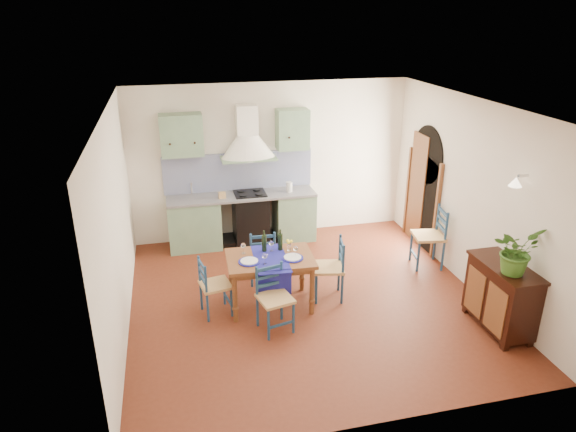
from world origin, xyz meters
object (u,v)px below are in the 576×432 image
object	(u,v)px
sideboard	(501,295)
dining_table	(270,263)
potted_plant	(516,251)
chair_near	(274,298)

from	to	relation	value
sideboard	dining_table	bearing A→B (deg)	155.87
potted_plant	dining_table	bearing A→B (deg)	152.40
dining_table	potted_plant	xyz separation A→B (m)	(2.75, -1.44, 0.56)
dining_table	sideboard	distance (m)	3.07
dining_table	sideboard	xyz separation A→B (m)	(2.80, -1.25, -0.17)
potted_plant	chair_near	bearing A→B (deg)	162.99
chair_near	potted_plant	bearing A→B (deg)	-17.01
dining_table	chair_near	distance (m)	0.62
dining_table	chair_near	size ratio (longest dim) A/B	1.39
chair_near	potted_plant	distance (m)	3.05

